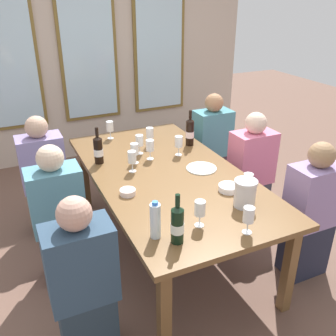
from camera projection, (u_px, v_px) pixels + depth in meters
ground_plane at (167, 248)px, 3.32m from camera, size 12.00×12.00×0.00m
back_wall_with_windows at (87, 43)px, 4.61m from camera, size 4.32×0.10×2.90m
dining_table at (167, 180)px, 3.02m from camera, size 1.12×2.14×0.74m
white_plate_0 at (201, 168)px, 3.05m from camera, size 0.25×0.25×0.01m
metal_pitcher at (245, 193)px, 2.50m from camera, size 0.16×0.16×0.19m
wine_bottle_0 at (190, 132)px, 3.46m from camera, size 0.08×0.08×0.33m
wine_bottle_1 at (177, 224)px, 2.13m from camera, size 0.08×0.08×0.31m
wine_bottle_2 at (98, 150)px, 3.11m from camera, size 0.08×0.08×0.31m
tasting_bowl_0 at (229, 188)px, 2.72m from camera, size 0.15×0.15×0.05m
tasting_bowl_1 at (128, 192)px, 2.67m from camera, size 0.11×0.11×0.04m
water_bottle at (155, 220)px, 2.18m from camera, size 0.06×0.06×0.24m
wine_glass_0 at (248, 181)px, 2.61m from camera, size 0.07×0.07×0.17m
wine_glass_1 at (249, 216)px, 2.21m from camera, size 0.07×0.07×0.17m
wine_glass_2 at (139, 141)px, 3.28m from camera, size 0.07×0.07×0.17m
wine_glass_3 at (150, 133)px, 3.45m from camera, size 0.07×0.07×0.17m
wine_glass_4 at (134, 150)px, 3.11m from camera, size 0.07×0.07×0.17m
wine_glass_5 at (110, 127)px, 3.62m from camera, size 0.07×0.07×0.17m
wine_glass_6 at (200, 209)px, 2.28m from camera, size 0.07×0.07×0.17m
wine_glass_7 at (150, 146)px, 3.18m from camera, size 0.07×0.07×0.17m
wine_glass_8 at (132, 158)px, 2.96m from camera, size 0.07×0.07×0.17m
wine_glass_9 at (179, 142)px, 3.26m from camera, size 0.07×0.07×0.17m
seated_person_0 at (45, 179)px, 3.36m from camera, size 0.38×0.24×1.11m
seated_person_1 at (212, 147)px, 4.02m from camera, size 0.38×0.24×1.11m
seated_person_2 at (59, 218)px, 2.79m from camera, size 0.38×0.24×1.11m
seated_person_3 at (251, 174)px, 3.45m from camera, size 0.38×0.24×1.11m
seated_person_4 at (83, 286)px, 2.15m from camera, size 0.38×0.24×1.11m
seated_person_5 at (310, 214)px, 2.83m from camera, size 0.38×0.24×1.11m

